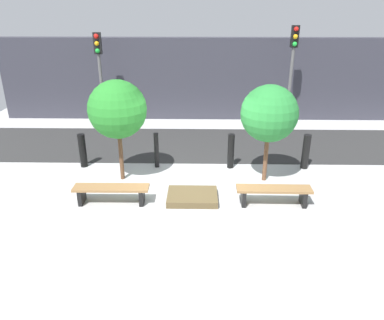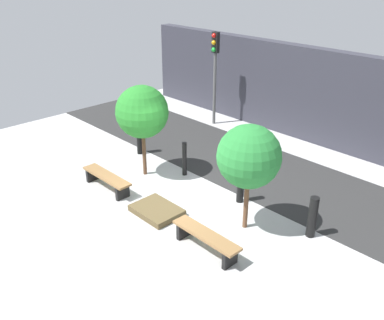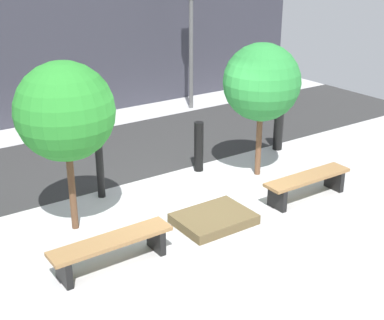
{
  "view_description": "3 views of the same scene",
  "coord_description": "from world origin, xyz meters",
  "px_view_note": "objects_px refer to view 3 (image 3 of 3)",
  "views": [
    {
      "loc": [
        0.15,
        -8.71,
        4.68
      ],
      "look_at": [
        -0.02,
        0.13,
        0.92
      ],
      "focal_mm": 35.0,
      "sensor_mm": 36.0,
      "label": 1
    },
    {
      "loc": [
        7.59,
        -6.28,
        6.11
      ],
      "look_at": [
        0.54,
        0.47,
        1.49
      ],
      "focal_mm": 40.0,
      "sensor_mm": 36.0,
      "label": 2
    },
    {
      "loc": [
        -4.88,
        -6.74,
        4.41
      ],
      "look_at": [
        -0.27,
        -0.04,
        1.14
      ],
      "focal_mm": 50.0,
      "sensor_mm": 36.0,
      "label": 3
    }
  ],
  "objects_px": {
    "bench_left": "(112,246)",
    "bollard_left": "(100,170)",
    "bollard_right": "(278,127)",
    "bench_right": "(307,182)",
    "bollard_center": "(199,147)",
    "tree_behind_left_bench": "(65,112)",
    "traffic_light_mid_west": "(191,14)",
    "tree_behind_right_bench": "(262,83)",
    "planter_bed": "(214,219)"
  },
  "relations": [
    {
      "from": "planter_bed",
      "to": "bollard_right",
      "type": "height_order",
      "value": "bollard_right"
    },
    {
      "from": "bench_right",
      "to": "tree_behind_left_bench",
      "type": "height_order",
      "value": "tree_behind_left_bench"
    },
    {
      "from": "bench_right",
      "to": "bollard_center",
      "type": "height_order",
      "value": "bollard_center"
    },
    {
      "from": "tree_behind_left_bench",
      "to": "bench_left",
      "type": "bearing_deg",
      "value": -90.0
    },
    {
      "from": "bollard_right",
      "to": "bench_right",
      "type": "bearing_deg",
      "value": -121.01
    },
    {
      "from": "bollard_left",
      "to": "traffic_light_mid_west",
      "type": "height_order",
      "value": "traffic_light_mid_west"
    },
    {
      "from": "planter_bed",
      "to": "bollard_right",
      "type": "bearing_deg",
      "value": 31.3
    },
    {
      "from": "tree_behind_left_bench",
      "to": "traffic_light_mid_west",
      "type": "height_order",
      "value": "traffic_light_mid_west"
    },
    {
      "from": "bench_right",
      "to": "bollard_left",
      "type": "height_order",
      "value": "bollard_left"
    },
    {
      "from": "bollard_left",
      "to": "bollard_right",
      "type": "height_order",
      "value": "bollard_left"
    },
    {
      "from": "bollard_center",
      "to": "bollard_right",
      "type": "height_order",
      "value": "same"
    },
    {
      "from": "bench_right",
      "to": "planter_bed",
      "type": "bearing_deg",
      "value": 174.85
    },
    {
      "from": "tree_behind_left_bench",
      "to": "bollard_right",
      "type": "distance_m",
      "value": 5.65
    },
    {
      "from": "planter_bed",
      "to": "bollard_left",
      "type": "height_order",
      "value": "bollard_left"
    },
    {
      "from": "planter_bed",
      "to": "tree_behind_right_bench",
      "type": "bearing_deg",
      "value": 30.67
    },
    {
      "from": "bench_left",
      "to": "tree_behind_right_bench",
      "type": "height_order",
      "value": "tree_behind_right_bench"
    },
    {
      "from": "bench_right",
      "to": "bench_left",
      "type": "bearing_deg",
      "value": -179.48
    },
    {
      "from": "bench_left",
      "to": "traffic_light_mid_west",
      "type": "height_order",
      "value": "traffic_light_mid_west"
    },
    {
      "from": "bollard_right",
      "to": "traffic_light_mid_west",
      "type": "height_order",
      "value": "traffic_light_mid_west"
    },
    {
      "from": "bench_left",
      "to": "traffic_light_mid_west",
      "type": "distance_m",
      "value": 8.72
    },
    {
      "from": "tree_behind_right_bench",
      "to": "traffic_light_mid_west",
      "type": "bearing_deg",
      "value": 71.27
    },
    {
      "from": "tree_behind_right_bench",
      "to": "planter_bed",
      "type": "bearing_deg",
      "value": -149.33
    },
    {
      "from": "bench_right",
      "to": "bollard_center",
      "type": "relative_size",
      "value": 1.73
    },
    {
      "from": "tree_behind_left_bench",
      "to": "traffic_light_mid_west",
      "type": "relative_size",
      "value": 0.73
    },
    {
      "from": "bench_left",
      "to": "bollard_left",
      "type": "distance_m",
      "value": 2.42
    },
    {
      "from": "tree_behind_right_bench",
      "to": "bollard_left",
      "type": "bearing_deg",
      "value": 164.83
    },
    {
      "from": "planter_bed",
      "to": "traffic_light_mid_west",
      "type": "bearing_deg",
      "value": 58.74
    },
    {
      "from": "bench_left",
      "to": "bollard_center",
      "type": "distance_m",
      "value": 3.86
    },
    {
      "from": "bollard_left",
      "to": "tree_behind_left_bench",
      "type": "bearing_deg",
      "value": -136.41
    },
    {
      "from": "tree_behind_left_bench",
      "to": "tree_behind_right_bench",
      "type": "distance_m",
      "value": 4.03
    },
    {
      "from": "bollard_center",
      "to": "traffic_light_mid_west",
      "type": "distance_m",
      "value": 5.16
    },
    {
      "from": "tree_behind_right_bench",
      "to": "bollard_right",
      "type": "distance_m",
      "value": 2.13
    },
    {
      "from": "tree_behind_right_bench",
      "to": "bollard_right",
      "type": "height_order",
      "value": "tree_behind_right_bench"
    },
    {
      "from": "planter_bed",
      "to": "bollard_center",
      "type": "distance_m",
      "value": 2.37
    },
    {
      "from": "bench_right",
      "to": "planter_bed",
      "type": "height_order",
      "value": "bench_right"
    },
    {
      "from": "planter_bed",
      "to": "tree_behind_left_bench",
      "type": "distance_m",
      "value": 3.05
    },
    {
      "from": "tree_behind_right_bench",
      "to": "bench_left",
      "type": "bearing_deg",
      "value": -160.91
    },
    {
      "from": "planter_bed",
      "to": "tree_behind_left_bench",
      "type": "height_order",
      "value": "tree_behind_left_bench"
    },
    {
      "from": "bench_right",
      "to": "bollard_left",
      "type": "relative_size",
      "value": 1.7
    },
    {
      "from": "bench_right",
      "to": "planter_bed",
      "type": "relative_size",
      "value": 1.45
    },
    {
      "from": "bench_right",
      "to": "bollard_right",
      "type": "bearing_deg",
      "value": 59.51
    },
    {
      "from": "bollard_left",
      "to": "planter_bed",
      "type": "bearing_deg",
      "value": -61.26
    },
    {
      "from": "bollard_left",
      "to": "traffic_light_mid_west",
      "type": "bearing_deg",
      "value": 39.72
    },
    {
      "from": "bollard_right",
      "to": "traffic_light_mid_west",
      "type": "xyz_separation_m",
      "value": [
        0.28,
        3.96,
        2.14
      ]
    },
    {
      "from": "traffic_light_mid_west",
      "to": "bollard_left",
      "type": "bearing_deg",
      "value": -140.28
    },
    {
      "from": "tree_behind_left_bench",
      "to": "bollard_left",
      "type": "xyz_separation_m",
      "value": [
        0.89,
        0.85,
        -1.49
      ]
    },
    {
      "from": "bench_left",
      "to": "bollard_left",
      "type": "relative_size",
      "value": 1.73
    },
    {
      "from": "bench_left",
      "to": "bollard_left",
      "type": "xyz_separation_m",
      "value": [
        0.89,
        2.24,
        0.21
      ]
    },
    {
      "from": "bench_right",
      "to": "traffic_light_mid_west",
      "type": "bearing_deg",
      "value": 75.79
    },
    {
      "from": "bollard_left",
      "to": "traffic_light_mid_west",
      "type": "xyz_separation_m",
      "value": [
        4.77,
        3.96,
        2.13
      ]
    }
  ]
}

